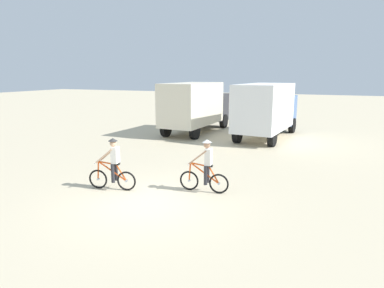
# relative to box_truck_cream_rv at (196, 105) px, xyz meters

# --- Properties ---
(ground_plane) EXTENTS (120.00, 120.00, 0.00)m
(ground_plane) POSITION_rel_box_truck_cream_rv_xyz_m (3.35, -12.39, -1.87)
(ground_plane) COLOR beige
(box_truck_cream_rv) EXTENTS (2.76, 6.88, 3.35)m
(box_truck_cream_rv) POSITION_rel_box_truck_cream_rv_xyz_m (0.00, 0.00, 0.00)
(box_truck_cream_rv) COLOR beige
(box_truck_cream_rv) RESTS_ON ground
(box_truck_avon_van) EXTENTS (3.03, 6.95, 3.35)m
(box_truck_avon_van) POSITION_rel_box_truck_cream_rv_xyz_m (4.81, -0.22, 0.00)
(box_truck_avon_van) COLOR white
(box_truck_avon_van) RESTS_ON ground
(cyclist_orange_shirt) EXTENTS (1.71, 0.56, 1.82)m
(cyclist_orange_shirt) POSITION_rel_box_truck_cream_rv_xyz_m (1.70, -11.79, -1.03)
(cyclist_orange_shirt) COLOR black
(cyclist_orange_shirt) RESTS_ON ground
(cyclist_cowboy_hat) EXTENTS (1.73, 0.52, 1.82)m
(cyclist_cowboy_hat) POSITION_rel_box_truck_cream_rv_xyz_m (4.70, -10.79, -1.03)
(cyclist_cowboy_hat) COLOR black
(cyclist_cowboy_hat) RESTS_ON ground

